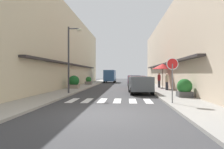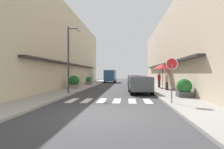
# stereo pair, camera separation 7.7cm
# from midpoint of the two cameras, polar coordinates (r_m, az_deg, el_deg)

# --- Properties ---
(ground_plane) EXTENTS (87.76, 87.76, 0.00)m
(ground_plane) POSITION_cam_midpoint_polar(r_m,az_deg,el_deg) (24.44, 1.48, -3.75)
(ground_plane) COLOR #38383A
(sidewalk_left) EXTENTS (2.38, 55.85, 0.12)m
(sidewalk_left) POSITION_cam_midpoint_polar(r_m,az_deg,el_deg) (25.02, -8.73, -3.52)
(sidewalk_left) COLOR #9E998E
(sidewalk_left) RESTS_ON ground_plane
(sidewalk_right) EXTENTS (2.38, 55.85, 0.12)m
(sidewalk_right) POSITION_cam_midpoint_polar(r_m,az_deg,el_deg) (24.65, 11.86, -3.58)
(sidewalk_right) COLOR gray
(sidewalk_right) RESTS_ON ground_plane
(building_row_left) EXTENTS (5.50, 37.90, 9.51)m
(building_row_left) POSITION_cam_midpoint_polar(r_m,az_deg,el_deg) (27.13, -15.94, 6.69)
(building_row_left) COLOR beige
(building_row_left) RESTS_ON ground_plane
(building_row_right) EXTENTS (5.50, 37.90, 8.86)m
(building_row_right) POSITION_cam_midpoint_polar(r_m,az_deg,el_deg) (26.46, 19.55, 6.14)
(building_row_right) COLOR #C6B299
(building_row_right) RESTS_ON ground_plane
(crosswalk) EXTENTS (5.20, 2.20, 0.01)m
(crosswalk) POSITION_cam_midpoint_polar(r_m,az_deg,el_deg) (12.87, -0.77, -7.35)
(crosswalk) COLOR silver
(crosswalk) RESTS_ON ground_plane
(parked_car_near) EXTENTS (1.95, 4.10, 1.47)m
(parked_car_near) POSITION_cam_midpoint_polar(r_m,az_deg,el_deg) (17.38, 7.72, -2.35)
(parked_car_near) COLOR #4C5156
(parked_car_near) RESTS_ON ground_plane
(parked_car_mid) EXTENTS (1.91, 4.07, 1.47)m
(parked_car_mid) POSITION_cam_midpoint_polar(r_m,az_deg,el_deg) (23.17, 6.78, -1.70)
(parked_car_mid) COLOR maroon
(parked_car_mid) RESTS_ON ground_plane
(parked_car_far) EXTENTS (1.95, 4.26, 1.47)m
(parked_car_far) POSITION_cam_midpoint_polar(r_m,az_deg,el_deg) (29.27, 6.19, -1.28)
(parked_car_far) COLOR navy
(parked_car_far) RESTS_ON ground_plane
(delivery_van) EXTENTS (2.07, 5.43, 2.37)m
(delivery_van) POSITION_cam_midpoint_polar(r_m,az_deg,el_deg) (38.84, -0.61, -0.19)
(delivery_van) COLOR #33598C
(delivery_van) RESTS_ON ground_plane
(round_street_sign) EXTENTS (0.65, 0.07, 2.45)m
(round_street_sign) POSITION_cam_midpoint_polar(r_m,az_deg,el_deg) (11.47, 16.37, 1.63)
(round_street_sign) COLOR slate
(round_street_sign) RESTS_ON sidewalk_right
(street_lamp) EXTENTS (1.19, 0.28, 5.41)m
(street_lamp) POSITION_cam_midpoint_polar(r_m,az_deg,el_deg) (17.05, -11.58, 6.03)
(street_lamp) COLOR #38383D
(street_lamp) RESTS_ON sidewalk_left
(cafe_umbrella) EXTENTS (2.25, 2.25, 2.64)m
(cafe_umbrella) POSITION_cam_midpoint_polar(r_m,az_deg,el_deg) (22.35, 13.92, 2.20)
(cafe_umbrella) COLOR #262626
(cafe_umbrella) RESTS_ON sidewalk_right
(planter_corner) EXTENTS (1.02, 1.02, 1.23)m
(planter_corner) POSITION_cam_midpoint_polar(r_m,az_deg,el_deg) (14.79, 19.50, -3.61)
(planter_corner) COLOR #4C4C4C
(planter_corner) RESTS_ON sidewalk_right
(planter_midblock) EXTENTS (1.15, 1.15, 1.39)m
(planter_midblock) POSITION_cam_midpoint_polar(r_m,az_deg,el_deg) (22.23, -10.73, -2.11)
(planter_midblock) COLOR gray
(planter_midblock) RESTS_ON sidewalk_left
(planter_far) EXTENTS (0.97, 0.97, 1.14)m
(planter_far) POSITION_cam_midpoint_polar(r_m,az_deg,el_deg) (30.02, -6.67, -1.80)
(planter_far) COLOR slate
(planter_far) RESTS_ON sidewalk_left
(pedestrian_walking_near) EXTENTS (0.34, 0.34, 1.66)m
(pedestrian_walking_near) POSITION_cam_midpoint_polar(r_m,az_deg,el_deg) (23.76, 12.97, -1.47)
(pedestrian_walking_near) COLOR #282B33
(pedestrian_walking_near) RESTS_ON sidewalk_right
(pedestrian_walking_far) EXTENTS (0.34, 0.34, 1.58)m
(pedestrian_walking_far) POSITION_cam_midpoint_polar(r_m,az_deg,el_deg) (20.37, 15.00, -1.89)
(pedestrian_walking_far) COLOR #282B33
(pedestrian_walking_far) RESTS_ON sidewalk_right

